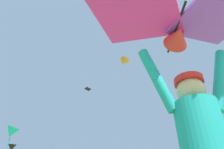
% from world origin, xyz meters
% --- Properties ---
extents(held_stunt_kite, '(1.79, 1.16, 0.41)m').
position_xyz_m(held_stunt_kite, '(-0.33, -0.29, 2.26)').
color(held_stunt_kite, black).
extents(distant_kite_teal_high_left, '(1.69, 1.71, 2.88)m').
position_xyz_m(distant_kite_teal_high_left, '(-4.99, 20.17, 7.63)').
color(distant_kite_teal_high_left, '#19B2AD').
extents(distant_kite_black_far_center, '(1.58, 1.73, 2.70)m').
position_xyz_m(distant_kite_black_far_center, '(-6.34, 31.62, 9.20)').
color(distant_kite_black_far_center, black).
extents(distant_kite_orange_low_right, '(2.01, 1.80, 3.13)m').
position_xyz_m(distant_kite_orange_low_right, '(6.96, 20.98, 19.35)').
color(distant_kite_orange_low_right, orange).
extents(distant_kite_green_mid_right, '(1.21, 1.16, 1.44)m').
position_xyz_m(distant_kite_green_mid_right, '(2.54, 10.47, 17.36)').
color(distant_kite_green_mid_right, green).
extents(distant_kite_black_low_left, '(1.17, 1.17, 0.26)m').
position_xyz_m(distant_kite_black_low_left, '(3.13, 27.47, 18.03)').
color(distant_kite_black_low_left, black).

